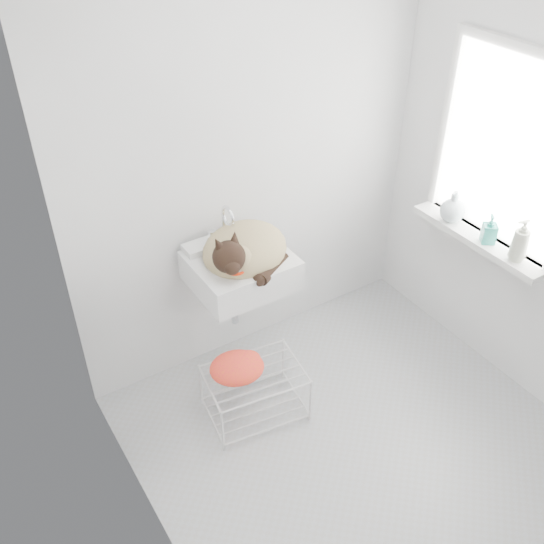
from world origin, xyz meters
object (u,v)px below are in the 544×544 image
cat (243,252)px  bottle_c (450,220)px  bottle_a (515,259)px  sink (240,257)px  bottle_b (487,242)px  wire_rack (255,393)px

cat → bottle_c: size_ratio=2.93×
bottle_c → bottle_a: bearing=-90.0°
sink → bottle_b: size_ratio=3.23×
bottle_a → bottle_c: 0.47m
bottle_a → cat: bearing=147.2°
wire_rack → bottle_b: size_ratio=3.15×
sink → cat: 0.05m
sink → wire_rack: 0.78m
sink → cat: bearing=-60.0°
sink → bottle_c: sink is taller
bottle_b → bottle_a: bearing=-90.0°
wire_rack → bottle_a: (1.35, -0.49, 0.70)m
wire_rack → bottle_a: 1.60m
cat → sink: bearing=106.8°
sink → wire_rack: (-0.12, -0.32, -0.70)m
sink → bottle_b: 1.38m
bottle_b → bottle_c: bottle_c is taller
wire_rack → cat: bearing=67.1°
bottle_b → sink: bearing=153.7°
wire_rack → sink: bearing=69.9°
bottle_b → bottle_c: (0.00, 0.28, 0.00)m
sink → bottle_c: (1.24, -0.33, 0.00)m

